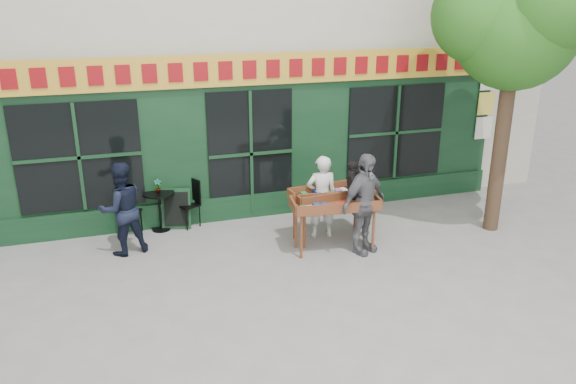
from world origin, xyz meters
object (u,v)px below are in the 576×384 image
Objects in this scene: book_cart_center at (335,207)px; man_left at (122,209)px; book_cart_right at (331,196)px; man_right at (364,204)px; woman at (322,197)px; bistro_table at (159,203)px; dog at (356,180)px.

man_left reaches higher than book_cart_center.
man_right is (0.30, -0.75, 0.08)m from book_cart_right.
woman reaches higher than bistro_table.
woman is 0.19m from book_cart_right.
man_right is 3.93m from bistro_table.
book_cart_center is at bearing 96.29° from woman.
woman is 0.99m from man_right.
man_right is 2.37× the size of bistro_table.
book_cart_center is 1.00× the size of book_cart_right.
dog is (0.35, -0.05, 0.47)m from book_cart_center.
dog is 0.33× the size of man_right.
woman is 3.58m from man_left.
bistro_table is at bearing 150.17° from book_cart_right.
book_cart_right reaches higher than bistro_table.
book_cart_right is 3.31m from bistro_table.
man_right reaches higher than dog.
book_cart_right is at bearing -24.10° from bistro_table.
man_right is 4.20m from man_left.
book_cart_center reaches higher than bistro_table.
book_cart_right is 2.05× the size of bistro_table.
dog is at bearing 122.86° from woman.
man_left is at bearing 0.44° from woman.
man_right is (0.45, -0.22, 0.08)m from book_cart_center.
man_right is 1.08× the size of man_left.
dog is at bearing 93.57° from man_right.
book_cart_center is 2.60× the size of dog.
bistro_table is at bearing 153.08° from book_cart_center.
man_right reaches higher than book_cart_center.
woman is at bearing 158.60° from man_left.
woman is 2.07× the size of bistro_table.
woman is 3.12m from bistro_table.
dog is 0.44m from man_right.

